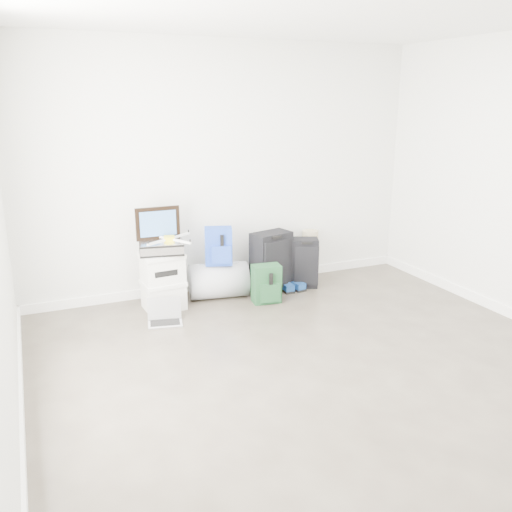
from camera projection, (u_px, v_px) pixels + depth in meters
name	position (u px, v px, depth m)	size (l,w,h in m)	color
ground	(343.00, 387.00, 4.10)	(5.00, 5.00, 0.00)	#3B342B
room_envelope	(354.00, 157.00, 3.63)	(4.52, 5.02, 2.71)	silver
boxes_stack	(163.00, 281.00, 5.54)	(0.44, 0.37, 0.59)	silver
briefcase	(161.00, 248.00, 5.44)	(0.42, 0.31, 0.12)	#B2B2B7
painting	(158.00, 223.00, 5.46)	(0.45, 0.04, 0.34)	black
drone	(169.00, 239.00, 5.43)	(0.52, 0.52, 0.05)	yellow
duffel_bag	(219.00, 280.00, 5.88)	(0.39, 0.39, 0.62)	#979AA0
blue_backpack	(219.00, 247.00, 5.74)	(0.33, 0.28, 0.40)	#174498
large_suitcase	(271.00, 262.00, 6.04)	(0.48, 0.37, 0.67)	black
green_backpack	(267.00, 285.00, 5.73)	(0.31, 0.24, 0.41)	#13351A
carry_on	(302.00, 263.00, 6.18)	(0.41, 0.35, 0.57)	black
shoes	(290.00, 286.00, 6.15)	(0.26, 0.29, 0.09)	black
rolled_rug	(310.00, 254.00, 6.50)	(0.19, 0.19, 0.59)	tan
laptop	(165.00, 317.00, 5.25)	(0.37, 0.30, 0.23)	#B7B7BB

